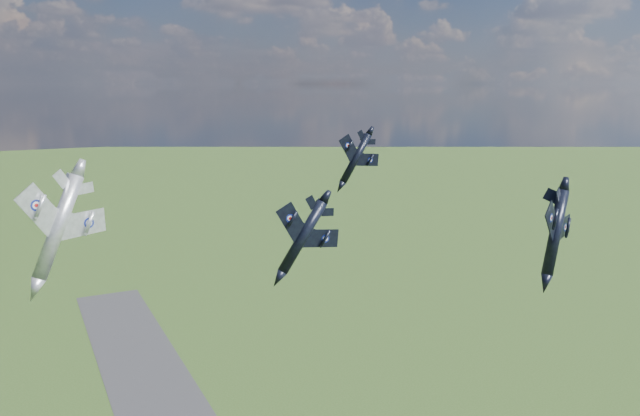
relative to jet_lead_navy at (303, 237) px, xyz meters
name	(u,v)px	position (x,y,z in m)	size (l,w,h in m)	color
jet_lead_navy	(303,237)	(0.00, 0.00, 0.00)	(10.43, 14.55, 3.01)	black
jet_right_navy	(555,232)	(17.81, -25.41, 4.15)	(9.08, 12.66, 2.62)	black
jet_high_navy	(356,158)	(18.60, 19.00, 7.32)	(9.08, 12.66, 2.62)	black
jet_left_silver	(58,226)	(-29.30, 0.42, 4.27)	(11.75, 16.39, 3.39)	gray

